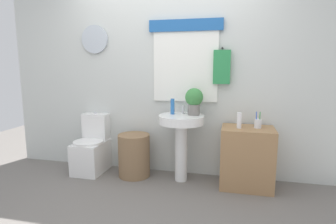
{
  "coord_description": "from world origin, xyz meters",
  "views": [
    {
      "loc": [
        0.83,
        -2.33,
        1.39
      ],
      "look_at": [
        0.08,
        0.8,
        0.85
      ],
      "focal_mm": 29.6,
      "sensor_mm": 36.0,
      "label": 1
    }
  ],
  "objects": [
    {
      "name": "toothbrush_cup",
      "position": [
        1.1,
        0.87,
        0.75
      ],
      "size": [
        0.08,
        0.08,
        0.19
      ],
      "color": "silver",
      "rests_on": "wooden_cabinet"
    },
    {
      "name": "soap_bottle",
      "position": [
        0.11,
        0.9,
        0.91
      ],
      "size": [
        0.05,
        0.05,
        0.19
      ],
      "primitive_type": "cylinder",
      "color": "#2D6BB7",
      "rests_on": "pedestal_sink"
    },
    {
      "name": "lotion_bottle",
      "position": [
        0.9,
        0.81,
        0.79
      ],
      "size": [
        0.05,
        0.05,
        0.18
      ],
      "primitive_type": "cylinder",
      "color": "white",
      "rests_on": "wooden_cabinet"
    },
    {
      "name": "wooden_cabinet",
      "position": [
        1.0,
        0.85,
        0.35
      ],
      "size": [
        0.59,
        0.44,
        0.7
      ],
      "primitive_type": "cube",
      "color": "#9E754C",
      "rests_on": "ground_plane"
    },
    {
      "name": "back_wall",
      "position": [
        0.0,
        1.15,
        1.31
      ],
      "size": [
        4.4,
        0.18,
        2.6
      ],
      "color": "silver",
      "rests_on": "ground_plane"
    },
    {
      "name": "laundry_hamper",
      "position": [
        -0.38,
        0.85,
        0.27
      ],
      "size": [
        0.4,
        0.4,
        0.54
      ],
      "primitive_type": "cylinder",
      "color": "#846647",
      "rests_on": "ground_plane"
    },
    {
      "name": "potted_plant",
      "position": [
        0.37,
        0.91,
        1.0
      ],
      "size": [
        0.21,
        0.21,
        0.32
      ],
      "color": "slate",
      "rests_on": "pedestal_sink"
    },
    {
      "name": "pedestal_sink",
      "position": [
        0.23,
        0.85,
        0.62
      ],
      "size": [
        0.54,
        0.54,
        0.81
      ],
      "color": "white",
      "rests_on": "ground_plane"
    },
    {
      "name": "ground_plane",
      "position": [
        0.0,
        0.0,
        0.0
      ],
      "size": [
        8.0,
        8.0,
        0.0
      ],
      "primitive_type": "plane",
      "color": "slate"
    },
    {
      "name": "faucet",
      "position": [
        0.23,
        0.97,
        0.86
      ],
      "size": [
        0.03,
        0.03,
        0.1
      ],
      "primitive_type": "cylinder",
      "color": "silver",
      "rests_on": "pedestal_sink"
    },
    {
      "name": "toilet",
      "position": [
        -0.98,
        0.88,
        0.29
      ],
      "size": [
        0.38,
        0.51,
        0.77
      ],
      "color": "white",
      "rests_on": "ground_plane"
    }
  ]
}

